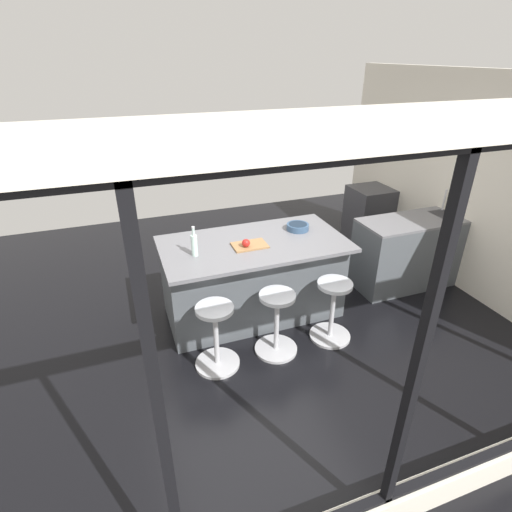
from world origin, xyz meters
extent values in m
plane|color=black|center=(0.00, 0.00, 0.00)|extent=(7.25, 7.25, 0.00)
cube|color=silver|center=(0.00, 2.41, 2.53)|extent=(5.58, 0.12, 0.15)
cube|color=silver|center=(0.00, 2.41, 0.12)|extent=(5.58, 0.12, 0.24)
cube|color=black|center=(0.00, 2.41, 2.45)|extent=(5.13, 0.06, 0.06)
cube|color=black|center=(0.00, 2.41, 0.24)|extent=(5.13, 0.06, 0.06)
cube|color=black|center=(0.00, 2.41, 1.35)|extent=(0.05, 0.06, 2.22)
cube|color=black|center=(1.28, 2.41, 1.35)|extent=(0.05, 0.06, 2.22)
cube|color=silver|center=(-2.79, 0.00, 1.30)|extent=(0.12, 4.82, 2.60)
cylinder|color=white|center=(-2.72, 0.24, 2.03)|extent=(0.03, 0.28, 0.28)
cube|color=#4C5156|center=(-2.44, -0.07, 0.44)|extent=(2.00, 0.60, 0.88)
cube|color=slate|center=(-2.44, -0.07, 0.89)|extent=(2.00, 0.60, 0.03)
cube|color=#38383D|center=(-2.69, -0.07, 0.85)|extent=(0.44, 0.36, 0.12)
cylinder|color=#B7B7BC|center=(-2.69, -0.22, 1.05)|extent=(0.02, 0.02, 0.28)
cube|color=#38383D|center=(-2.44, -1.42, 0.44)|extent=(0.60, 0.60, 0.88)
cube|color=black|center=(-2.44, -1.12, 0.39)|extent=(0.44, 0.01, 0.32)
cube|color=#4C5156|center=(0.00, -0.11, 0.45)|extent=(1.94, 0.87, 0.90)
cube|color=slate|center=(0.00, -0.06, 0.92)|extent=(2.00, 1.07, 0.04)
cylinder|color=#B7B7BC|center=(-0.63, 0.61, 0.01)|extent=(0.44, 0.44, 0.03)
cylinder|color=#B7B7BC|center=(-0.63, 0.61, 0.33)|extent=(0.05, 0.05, 0.62)
cylinder|color=silver|center=(-0.63, 0.61, 0.66)|extent=(0.36, 0.36, 0.04)
cylinder|color=#B7B7BC|center=(0.00, 0.61, 0.01)|extent=(0.44, 0.44, 0.03)
cylinder|color=#B7B7BC|center=(0.00, 0.61, 0.33)|extent=(0.05, 0.05, 0.62)
cylinder|color=silver|center=(0.00, 0.61, 0.66)|extent=(0.36, 0.36, 0.04)
cylinder|color=#B7B7BC|center=(0.63, 0.61, 0.01)|extent=(0.44, 0.44, 0.03)
cylinder|color=#B7B7BC|center=(0.63, 0.61, 0.33)|extent=(0.05, 0.05, 0.62)
cylinder|color=silver|center=(0.63, 0.61, 0.66)|extent=(0.36, 0.36, 0.04)
cube|color=olive|center=(0.07, 0.01, 0.95)|extent=(0.36, 0.24, 0.02)
sphere|color=red|center=(0.13, 0.05, 1.01)|extent=(0.09, 0.09, 0.09)
cylinder|color=silver|center=(0.66, 0.02, 1.05)|extent=(0.06, 0.06, 0.22)
cylinder|color=silver|center=(0.66, 0.02, 1.20)|extent=(0.03, 0.03, 0.08)
cylinder|color=#B7B7BC|center=(0.66, 0.02, 1.25)|extent=(0.03, 0.03, 0.02)
cylinder|color=#334C6B|center=(-0.58, -0.21, 0.98)|extent=(0.25, 0.25, 0.07)
cylinder|color=#192635|center=(-0.58, -0.21, 0.99)|extent=(0.21, 0.21, 0.05)
camera|label=1|loc=(1.30, 3.58, 2.77)|focal=28.00mm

